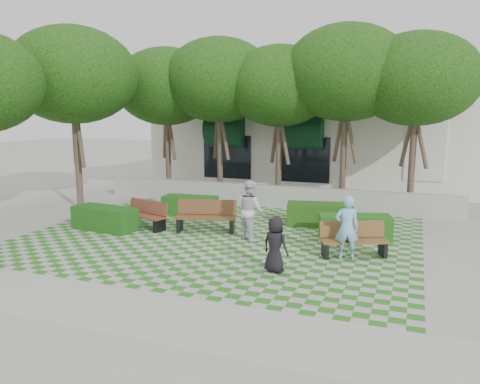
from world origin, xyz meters
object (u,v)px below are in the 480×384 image
at_px(hedge_midright, 319,214).
at_px(hedge_midleft, 190,205).
at_px(person_dark, 275,245).
at_px(bench_east, 354,240).
at_px(person_white, 250,210).
at_px(hedge_west, 105,218).
at_px(person_blue, 347,228).
at_px(bench_mid, 206,217).
at_px(hedge_east, 355,227).
at_px(bench_west, 145,215).

bearing_deg(hedge_midright, hedge_midleft, -179.58).
bearing_deg(person_dark, bench_east, -112.34).
height_order(bench_east, person_white, person_white).
distance_m(hedge_midright, person_white, 3.10).
height_order(hedge_west, person_blue, person_blue).
bearing_deg(bench_mid, person_blue, -30.25).
bearing_deg(hedge_west, bench_mid, 16.82).
relative_size(hedge_midleft, person_white, 1.11).
height_order(bench_east, person_dark, person_dark).
relative_size(hedge_east, hedge_midright, 0.97).
relative_size(bench_mid, person_blue, 1.19).
relative_size(hedge_west, person_dark, 1.59).
height_order(bench_east, hedge_midright, bench_east).
height_order(bench_mid, hedge_east, bench_mid).
xyz_separation_m(bench_east, hedge_west, (-8.16, 0.03, -0.07)).
bearing_deg(bench_east, person_dark, -153.29).
bearing_deg(hedge_west, bench_west, 30.85).
bearing_deg(person_blue, bench_mid, -31.08).
xyz_separation_m(hedge_midleft, person_blue, (6.40, -3.46, 0.51)).
distance_m(bench_east, hedge_midleft, 7.26).
bearing_deg(hedge_west, person_dark, -17.23).
bearing_deg(bench_mid, hedge_west, -177.50).
xyz_separation_m(bench_mid, person_blue, (4.74, -1.35, 0.37)).
bearing_deg(person_white, bench_east, -153.92).
bearing_deg(person_dark, hedge_west, -0.26).
distance_m(bench_mid, bench_west, 2.17).
relative_size(bench_east, hedge_midleft, 0.92).
xyz_separation_m(hedge_west, person_white, (4.97, 0.56, 0.54)).
xyz_separation_m(bench_mid, person_dark, (3.26, -3.01, 0.20)).
height_order(bench_west, person_dark, person_dark).
distance_m(bench_mid, hedge_east, 4.77).
bearing_deg(hedge_midleft, hedge_west, -117.53).
distance_m(hedge_midright, person_blue, 3.80).
bearing_deg(person_blue, hedge_east, -104.11).
height_order(person_dark, person_white, person_white).
relative_size(bench_east, person_dark, 1.36).
bearing_deg(hedge_east, hedge_midright, 134.87).
height_order(bench_west, person_blue, person_blue).
distance_m(bench_mid, hedge_west, 3.42).
height_order(bench_east, hedge_east, bench_east).
height_order(bench_east, hedge_midleft, bench_east).
bearing_deg(bench_east, hedge_midright, 92.32).
height_order(hedge_midright, person_dark, person_dark).
distance_m(hedge_east, hedge_west, 8.16).
xyz_separation_m(hedge_east, hedge_midright, (-1.37, 1.38, 0.01)).
distance_m(hedge_midleft, person_blue, 7.29).
bearing_deg(bench_west, hedge_west, -133.19).
distance_m(hedge_midleft, person_white, 4.24).
distance_m(hedge_west, person_dark, 6.84).
relative_size(bench_mid, hedge_midright, 0.93).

